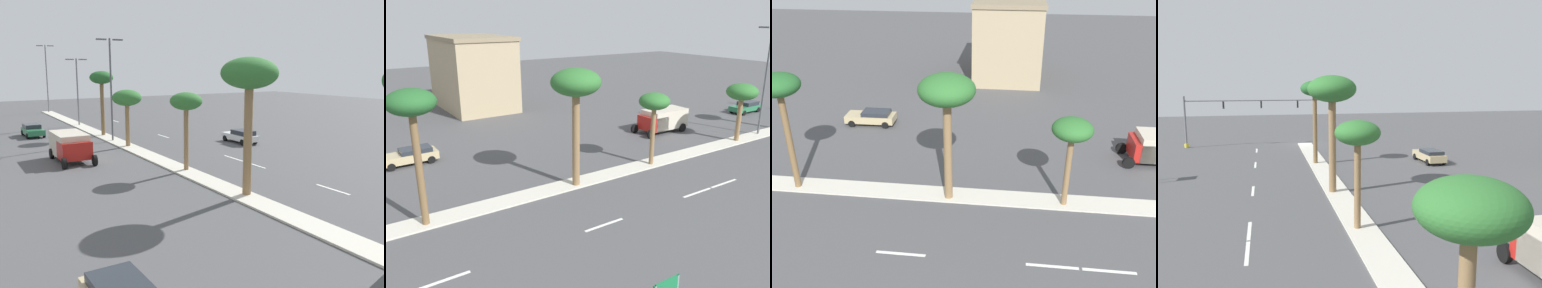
# 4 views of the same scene
# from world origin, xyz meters

# --- Properties ---
(ground_plane) EXTENTS (160.00, 160.00, 0.00)m
(ground_plane) POSITION_xyz_m (0.00, 32.14, 0.00)
(ground_plane) COLOR #4C4C4F
(lane_stripe_trailing) EXTENTS (0.20, 2.80, 0.01)m
(lane_stripe_trailing) POSITION_xyz_m (6.14, 4.00, 0.01)
(lane_stripe_trailing) COLOR silver
(lane_stripe_trailing) RESTS_ON ground
(lane_stripe_far) EXTENTS (0.20, 2.80, 0.01)m
(lane_stripe_far) POSITION_xyz_m (6.14, 12.49, 0.01)
(lane_stripe_far) COLOR silver
(lane_stripe_far) RESTS_ON ground
(lane_stripe_front) EXTENTS (0.20, 2.80, 0.01)m
(lane_stripe_front) POSITION_xyz_m (6.14, 22.17, 0.01)
(lane_stripe_front) COLOR silver
(lane_stripe_front) RESTS_ON ground
(lane_stripe_inboard) EXTENTS (0.20, 2.80, 0.01)m
(lane_stripe_inboard) POSITION_xyz_m (6.14, 30.46, 0.01)
(lane_stripe_inboard) COLOR silver
(lane_stripe_inboard) RESTS_ON ground
(lane_stripe_right) EXTENTS (0.20, 2.80, 0.01)m
(lane_stripe_right) POSITION_xyz_m (6.14, 33.42, 0.01)
(lane_stripe_right) COLOR silver
(lane_stripe_right) RESTS_ON ground
(traffic_signal_gantry) EXTENTS (18.80, 0.53, 6.40)m
(traffic_signal_gantry) POSITION_xyz_m (9.47, -0.04, 4.24)
(traffic_signal_gantry) COLOR slate
(traffic_signal_gantry) RESTS_ON ground
(palm_tree_mid) EXTENTS (2.76, 2.76, 8.16)m
(palm_tree_mid) POSITION_xyz_m (0.24, 13.26, 7.13)
(palm_tree_mid) COLOR brown
(palm_tree_mid) RESTS_ON median_curb
(palm_tree_far) EXTENTS (3.51, 3.51, 8.51)m
(palm_tree_far) POSITION_xyz_m (0.33, 23.97, 7.35)
(palm_tree_far) COLOR olive
(palm_tree_far) RESTS_ON median_curb
(palm_tree_rear) EXTENTS (2.50, 2.50, 6.02)m
(palm_tree_rear) POSITION_xyz_m (0.24, 31.56, 5.24)
(palm_tree_rear) COLOR olive
(palm_tree_rear) RESTS_ON median_curb
(palm_tree_left) EXTENTS (2.96, 2.96, 5.69)m
(palm_tree_left) POSITION_xyz_m (0.07, 43.31, 4.84)
(palm_tree_left) COLOR olive
(palm_tree_left) RESTS_ON median_curb
(sedan_tan_left) EXTENTS (2.01, 4.58, 1.35)m
(sedan_tan_left) POSITION_xyz_m (-11.28, 14.87, 0.74)
(sedan_tan_left) COLOR tan
(sedan_tan_left) RESTS_ON ground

